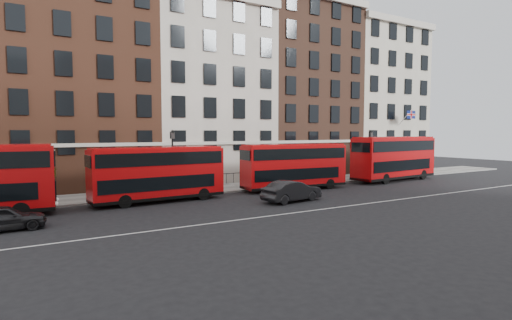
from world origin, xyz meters
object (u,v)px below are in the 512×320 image
bus_b (158,173)px  traffic_light (417,155)px  car_rear (3,218)px  car_front (292,191)px  bus_c (294,165)px  bus_d (394,157)px

bus_b → traffic_light: bearing=0.8°
car_rear → car_front: car_front is taller
traffic_light → car_rear: bearing=-171.1°
bus_b → bus_c: 12.60m
traffic_light → car_front: bearing=-163.4°
bus_c → car_rear: (-22.37, -4.46, -1.55)m
bus_c → car_rear: size_ratio=2.46×
traffic_light → bus_b: bearing=-176.3°
bus_c → car_front: 6.40m
bus_d → traffic_light: (6.51, 2.12, -0.11)m
car_rear → traffic_light: traffic_light is taller
car_front → bus_d: bearing=-82.3°
bus_b → bus_d: size_ratio=0.87×
bus_b → bus_d: bearing=-2.9°
car_rear → traffic_light: bearing=-82.7°
bus_b → bus_d: bus_d is taller
bus_c → bus_d: (13.34, -0.01, 0.31)m
bus_d → bus_c: bearing=174.2°
bus_b → bus_d: (25.94, -0.00, 0.33)m
bus_c → car_rear: 22.86m
car_rear → car_front: (18.55, -0.47, 0.11)m
bus_c → car_rear: bearing=-165.1°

